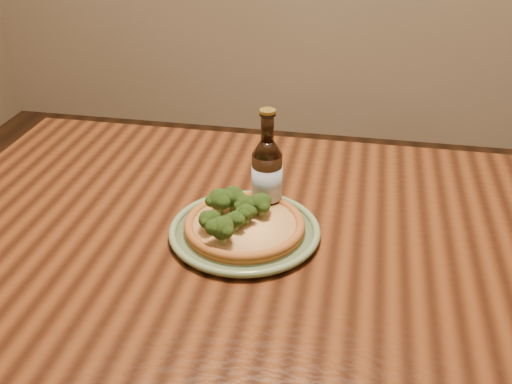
% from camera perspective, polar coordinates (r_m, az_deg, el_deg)
% --- Properties ---
extents(table, '(1.60, 0.90, 0.75)m').
position_cam_1_polar(table, '(1.18, 6.20, -8.39)').
color(table, '#4E2510').
rests_on(table, ground).
extents(plate, '(0.29, 0.29, 0.02)m').
position_cam_1_polar(plate, '(1.13, -1.09, -3.75)').
color(plate, '#667C55').
rests_on(plate, table).
extents(pizza, '(0.23, 0.23, 0.07)m').
position_cam_1_polar(pizza, '(1.12, -1.32, -2.90)').
color(pizza, '#965522').
rests_on(pizza, plate).
extents(beer_bottle, '(0.06, 0.06, 0.22)m').
position_cam_1_polar(beer_bottle, '(1.17, 1.05, 1.57)').
color(beer_bottle, black).
rests_on(beer_bottle, table).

